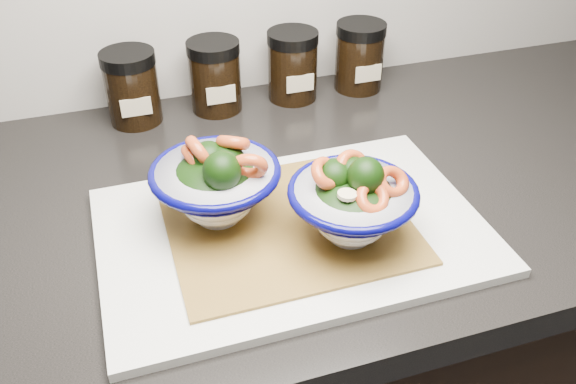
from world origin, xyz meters
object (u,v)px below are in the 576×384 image
object	(u,v)px
spice_jar_a	(132,87)
spice_jar_b	(215,76)
bowl_left	(217,183)
spice_jar_d	(359,56)
cutting_board	(292,231)
spice_jar_c	(293,65)
bowl_right	(352,203)

from	to	relation	value
spice_jar_a	spice_jar_b	xyz separation A→B (m)	(0.13, 0.00, 0.00)
bowl_left	spice_jar_d	world-z (taller)	bowl_left
cutting_board	bowl_left	world-z (taller)	bowl_left
spice_jar_b	spice_jar_d	bearing A→B (deg)	0.00
spice_jar_d	spice_jar_c	bearing A→B (deg)	180.00
spice_jar_b	spice_jar_c	size ratio (longest dim) A/B	1.00
spice_jar_d	spice_jar_b	bearing A→B (deg)	180.00
spice_jar_b	spice_jar_c	xyz separation A→B (m)	(0.13, 0.00, 0.00)
bowl_left	spice_jar_a	world-z (taller)	bowl_left
spice_jar_d	bowl_right	bearing A→B (deg)	-114.47
spice_jar_a	spice_jar_b	bearing A→B (deg)	0.00
bowl_left	spice_jar_b	world-z (taller)	bowl_left
cutting_board	spice_jar_b	world-z (taller)	spice_jar_b
cutting_board	spice_jar_a	distance (m)	0.37
bowl_right	spice_jar_a	bearing A→B (deg)	118.11
bowl_left	spice_jar_c	xyz separation A→B (m)	(0.19, 0.30, -0.01)
cutting_board	bowl_right	size ratio (longest dim) A/B	3.07
bowl_left	spice_jar_a	size ratio (longest dim) A/B	1.35
spice_jar_c	spice_jar_d	distance (m)	0.12
bowl_left	spice_jar_b	bearing A→B (deg)	78.10
spice_jar_b	cutting_board	bearing A→B (deg)	-87.33
spice_jar_a	spice_jar_c	distance (m)	0.26
spice_jar_a	spice_jar_d	bearing A→B (deg)	0.00
cutting_board	spice_jar_c	xyz separation A→B (m)	(0.11, 0.34, 0.05)
cutting_board	spice_jar_d	xyz separation A→B (m)	(0.23, 0.34, 0.05)
bowl_left	spice_jar_a	bearing A→B (deg)	102.44
spice_jar_a	spice_jar_d	distance (m)	0.37
bowl_right	spice_jar_d	distance (m)	0.41
spice_jar_a	spice_jar_b	world-z (taller)	same
bowl_left	spice_jar_d	xyz separation A→B (m)	(0.31, 0.30, -0.01)
spice_jar_c	spice_jar_d	world-z (taller)	same
bowl_right	spice_jar_d	world-z (taller)	bowl_right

